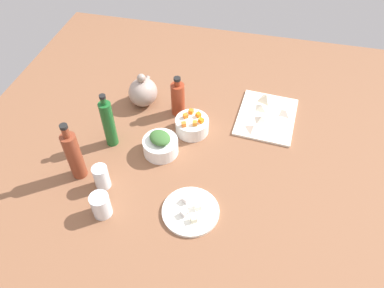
{
  "coord_description": "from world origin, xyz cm",
  "views": [
    {
      "loc": [
        -94.77,
        -22.32,
        114.13
      ],
      "look_at": [
        0.0,
        0.0,
        8.0
      ],
      "focal_mm": 34.44,
      "sensor_mm": 36.0,
      "label": 1
    }
  ],
  "objects_px": {
    "bowl_greens": "(161,146)",
    "drinking_glass_0": "(101,205)",
    "bottle_2": "(108,123)",
    "drinking_glass_1": "(102,177)",
    "bottle_1": "(178,98)",
    "bowl_carrots": "(192,125)",
    "bottle_0": "(74,155)",
    "teapot": "(143,92)",
    "cutting_board": "(266,117)",
    "plate_tofu": "(191,211)"
  },
  "relations": [
    {
      "from": "bottle_0",
      "to": "bottle_2",
      "type": "xyz_separation_m",
      "value": [
        0.18,
        -0.06,
        -0.0
      ]
    },
    {
      "from": "bottle_2",
      "to": "drinking_glass_0",
      "type": "bearing_deg",
      "value": -164.17
    },
    {
      "from": "bottle_2",
      "to": "drinking_glass_1",
      "type": "relative_size",
      "value": 2.53
    },
    {
      "from": "cutting_board",
      "to": "plate_tofu",
      "type": "height_order",
      "value": "plate_tofu"
    },
    {
      "from": "bowl_carrots",
      "to": "bottle_2",
      "type": "distance_m",
      "value": 0.34
    },
    {
      "from": "drinking_glass_0",
      "to": "drinking_glass_1",
      "type": "relative_size",
      "value": 0.94
    },
    {
      "from": "drinking_glass_1",
      "to": "teapot",
      "type": "bearing_deg",
      "value": -0.03
    },
    {
      "from": "bottle_1",
      "to": "drinking_glass_0",
      "type": "height_order",
      "value": "bottle_1"
    },
    {
      "from": "bottle_1",
      "to": "drinking_glass_1",
      "type": "relative_size",
      "value": 1.91
    },
    {
      "from": "teapot",
      "to": "drinking_glass_1",
      "type": "relative_size",
      "value": 1.6
    },
    {
      "from": "bowl_greens",
      "to": "bottle_1",
      "type": "bearing_deg",
      "value": -1.84
    },
    {
      "from": "bowl_carrots",
      "to": "drinking_glass_0",
      "type": "relative_size",
      "value": 1.51
    },
    {
      "from": "cutting_board",
      "to": "teapot",
      "type": "height_order",
      "value": "teapot"
    },
    {
      "from": "cutting_board",
      "to": "teapot",
      "type": "relative_size",
      "value": 1.89
    },
    {
      "from": "bowl_carrots",
      "to": "bottle_1",
      "type": "relative_size",
      "value": 0.74
    },
    {
      "from": "teapot",
      "to": "bottle_2",
      "type": "height_order",
      "value": "bottle_2"
    },
    {
      "from": "bottle_0",
      "to": "cutting_board",
      "type": "bearing_deg",
      "value": -54.2
    },
    {
      "from": "bottle_0",
      "to": "bottle_1",
      "type": "xyz_separation_m",
      "value": [
        0.42,
        -0.28,
        -0.03
      ]
    },
    {
      "from": "bowl_carrots",
      "to": "bottle_1",
      "type": "bearing_deg",
      "value": 40.91
    },
    {
      "from": "cutting_board",
      "to": "plate_tofu",
      "type": "distance_m",
      "value": 0.59
    },
    {
      "from": "bottle_1",
      "to": "bottle_0",
      "type": "bearing_deg",
      "value": 146.86
    },
    {
      "from": "bottle_1",
      "to": "drinking_glass_0",
      "type": "relative_size",
      "value": 2.05
    },
    {
      "from": "bottle_0",
      "to": "bottle_1",
      "type": "height_order",
      "value": "bottle_0"
    },
    {
      "from": "bottle_2",
      "to": "drinking_glass_1",
      "type": "height_order",
      "value": "bottle_2"
    },
    {
      "from": "bowl_carrots",
      "to": "bottle_0",
      "type": "relative_size",
      "value": 0.54
    },
    {
      "from": "bowl_carrots",
      "to": "bottle_1",
      "type": "distance_m",
      "value": 0.14
    },
    {
      "from": "bottle_0",
      "to": "drinking_glass_0",
      "type": "bearing_deg",
      "value": -132.91
    },
    {
      "from": "bottle_1",
      "to": "drinking_glass_0",
      "type": "bearing_deg",
      "value": 167.53
    },
    {
      "from": "bottle_1",
      "to": "bottle_2",
      "type": "xyz_separation_m",
      "value": [
        -0.24,
        0.22,
        0.03
      ]
    },
    {
      "from": "cutting_board",
      "to": "bottle_2",
      "type": "height_order",
      "value": "bottle_2"
    },
    {
      "from": "plate_tofu",
      "to": "bottle_1",
      "type": "height_order",
      "value": "bottle_1"
    },
    {
      "from": "cutting_board",
      "to": "bowl_carrots",
      "type": "bearing_deg",
      "value": 117.26
    },
    {
      "from": "plate_tofu",
      "to": "bottle_2",
      "type": "bearing_deg",
      "value": 57.13
    },
    {
      "from": "cutting_board",
      "to": "bowl_carrots",
      "type": "distance_m",
      "value": 0.34
    },
    {
      "from": "teapot",
      "to": "bowl_greens",
      "type": "bearing_deg",
      "value": -149.3
    },
    {
      "from": "bottle_2",
      "to": "plate_tofu",
      "type": "bearing_deg",
      "value": -122.87
    },
    {
      "from": "teapot",
      "to": "drinking_glass_1",
      "type": "xyz_separation_m",
      "value": [
        -0.48,
        0.0,
        -0.01
      ]
    },
    {
      "from": "teapot",
      "to": "drinking_glass_1",
      "type": "height_order",
      "value": "teapot"
    },
    {
      "from": "bottle_2",
      "to": "bottle_1",
      "type": "bearing_deg",
      "value": -42.02
    },
    {
      "from": "bowl_greens",
      "to": "drinking_glass_0",
      "type": "height_order",
      "value": "drinking_glass_0"
    },
    {
      "from": "plate_tofu",
      "to": "bottle_0",
      "type": "bearing_deg",
      "value": 81.22
    },
    {
      "from": "bowl_carrots",
      "to": "drinking_glass_0",
      "type": "bearing_deg",
      "value": 155.54
    },
    {
      "from": "cutting_board",
      "to": "bottle_0",
      "type": "bearing_deg",
      "value": 125.8
    },
    {
      "from": "drinking_glass_0",
      "to": "bowl_greens",
      "type": "bearing_deg",
      "value": -20.03
    },
    {
      "from": "bowl_carrots",
      "to": "plate_tofu",
      "type": "bearing_deg",
      "value": -167.45
    },
    {
      "from": "bowl_carrots",
      "to": "teapot",
      "type": "height_order",
      "value": "teapot"
    },
    {
      "from": "bowl_greens",
      "to": "drinking_glass_0",
      "type": "relative_size",
      "value": 1.51
    },
    {
      "from": "cutting_board",
      "to": "drinking_glass_1",
      "type": "height_order",
      "value": "drinking_glass_1"
    },
    {
      "from": "bottle_0",
      "to": "drinking_glass_1",
      "type": "xyz_separation_m",
      "value": [
        -0.03,
        -0.11,
        -0.06
      ]
    },
    {
      "from": "bottle_0",
      "to": "bottle_2",
      "type": "distance_m",
      "value": 0.19
    }
  ]
}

